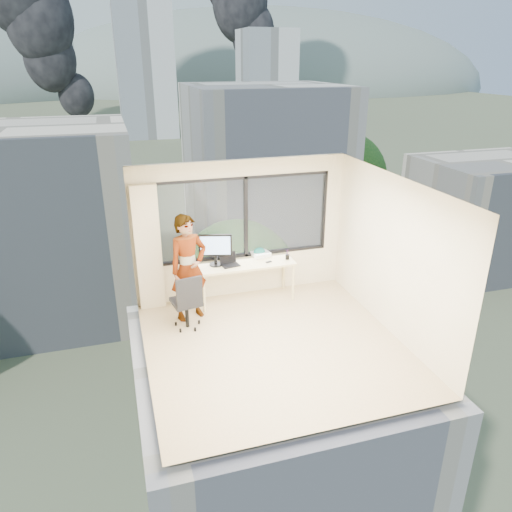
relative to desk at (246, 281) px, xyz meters
name	(u,v)px	position (x,y,z in m)	size (l,w,h in m)	color
floor	(274,345)	(0.00, -1.66, -0.38)	(4.00, 4.00, 0.01)	tan
ceiling	(277,186)	(0.00, -1.66, 2.23)	(4.00, 4.00, 0.01)	white
wall_front	(332,340)	(0.00, -3.66, 0.93)	(4.00, 0.01, 2.60)	beige
wall_left	(139,288)	(-2.00, -1.66, 0.93)	(0.01, 4.00, 2.60)	beige
wall_right	(393,256)	(2.00, -1.66, 0.93)	(0.01, 4.00, 2.60)	beige
window_wall	(243,217)	(0.05, 0.34, 1.15)	(3.30, 0.16, 1.55)	black
curtain	(148,248)	(-1.72, 0.22, 0.77)	(0.45, 0.14, 2.30)	beige
desk	(246,281)	(0.00, 0.00, 0.00)	(1.80, 0.60, 0.75)	beige
chair	(186,300)	(-1.23, -0.69, 0.13)	(0.52, 0.52, 1.02)	black
person	(189,268)	(-1.11, -0.35, 0.57)	(0.69, 0.45, 1.89)	#2D2D33
monitor	(215,250)	(-0.55, 0.07, 0.68)	(0.60, 0.13, 0.60)	black
game_console	(261,254)	(0.37, 0.24, 0.41)	(0.32, 0.27, 0.08)	white
laptop	(230,260)	(-0.30, -0.03, 0.48)	(0.31, 0.33, 0.20)	black
cellphone	(269,262)	(0.42, -0.08, 0.38)	(0.11, 0.05, 0.01)	black
pen_cup	(287,257)	(0.80, -0.05, 0.42)	(0.07, 0.07, 0.09)	black
handbag	(259,252)	(0.33, 0.24, 0.46)	(0.23, 0.12, 0.18)	#0D5347
exterior_ground	(118,137)	(0.00, 118.34, -14.38)	(400.00, 400.00, 0.04)	#515B3D
near_bldg_a	(19,227)	(-9.00, 28.34, -7.38)	(16.00, 12.00, 14.00)	#F3E3CC
near_bldg_b	(265,172)	(12.00, 36.34, -6.38)	(14.00, 13.00, 16.00)	beige
near_bldg_c	(486,215)	(30.00, 26.34, -9.38)	(12.00, 10.00, 10.00)	#F3E3CC
far_tower_b	(145,72)	(8.00, 118.34, 0.62)	(13.00, 13.00, 30.00)	silver
far_tower_c	(266,77)	(45.00, 138.34, -1.38)	(15.00, 15.00, 26.00)	silver
hill_b	(262,87)	(100.00, 318.34, -14.38)	(300.00, 220.00, 96.00)	slate
tree_b	(238,311)	(4.00, 16.34, -9.88)	(7.60, 7.60, 9.00)	#1C501A
tree_c	(346,189)	(22.00, 38.34, -9.38)	(8.40, 8.40, 10.00)	#1C501A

